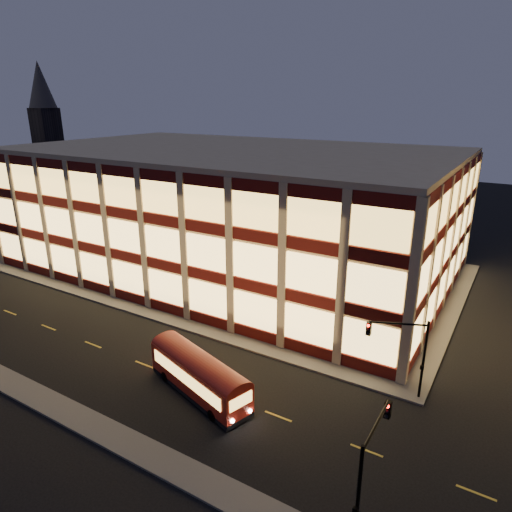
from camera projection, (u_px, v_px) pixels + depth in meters
The scene contains 10 objects.
ground at pixel (159, 323), 42.82m from camera, with size 200.00×200.00×0.00m, color black.
sidewalk_office_south at pixel (143, 311), 45.07m from camera, with size 54.00×2.00×0.15m, color #514F4C.
sidewalk_office_east at pixel (450, 309), 45.31m from camera, with size 2.00×30.00×0.15m, color #514F4C.
sidewalk_near at pixel (33, 394), 32.28m from camera, with size 100.00×2.00×0.15m, color #514F4C.
office_building at pixel (232, 208), 55.57m from camera, with size 50.45×30.45×14.50m.
church_tower at pixel (49, 148), 106.48m from camera, with size 5.00×5.00×18.00m, color #2D2621.
church_spire at pixel (40, 84), 101.92m from camera, with size 6.00×6.00×10.00m, color #4C473F.
traffic_signal_far at pixel (404, 345), 30.82m from camera, with size 3.79×1.87×6.00m.
traffic_signal_near at pixel (370, 459), 21.06m from camera, with size 0.32×4.45×6.00m.
trolley_bus at pixel (199, 373), 31.92m from camera, with size 9.39×4.88×3.09m.
Camera 1 is at (27.69, -28.19, 19.87)m, focal length 32.00 mm.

